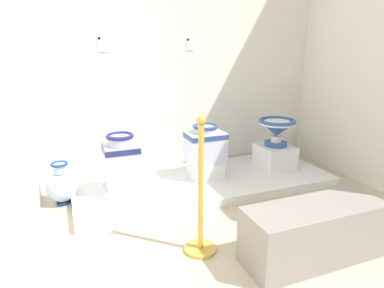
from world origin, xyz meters
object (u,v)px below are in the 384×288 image
(antique_toilet_leftmost, at_px, (205,143))
(info_placard_first, at_px, (103,43))
(antique_toilet_squat_floral, at_px, (277,128))
(antique_toilet_pale_glazed, at_px, (121,160))
(decorative_vase_corner, at_px, (62,186))
(museum_bench, at_px, (313,232))
(plinth_block_pale_glazed, at_px, (123,189))
(stanchion_post_near_left, at_px, (201,210))
(plinth_block_leftmost, at_px, (205,169))
(info_placard_second, at_px, (191,44))
(plinth_block_squat_floral, at_px, (275,157))

(antique_toilet_leftmost, bearing_deg, info_placard_first, 151.38)
(antique_toilet_squat_floral, bearing_deg, antique_toilet_leftmost, 177.44)
(antique_toilet_pale_glazed, height_order, decorative_vase_corner, antique_toilet_pale_glazed)
(antique_toilet_leftmost, bearing_deg, museum_bench, -83.53)
(plinth_block_pale_glazed, relative_size, stanchion_post_near_left, 0.37)
(decorative_vase_corner, relative_size, museum_bench, 0.41)
(antique_toilet_leftmost, relative_size, stanchion_post_near_left, 0.40)
(plinth_block_leftmost, distance_m, stanchion_post_near_left, 1.23)
(antique_toilet_pale_glazed, bearing_deg, decorative_vase_corner, 163.08)
(info_placard_second, height_order, museum_bench, info_placard_second)
(plinth_block_squat_floral, height_order, info_placard_first, info_placard_first)
(decorative_vase_corner, height_order, stanchion_post_near_left, stanchion_post_near_left)
(plinth_block_squat_floral, bearing_deg, antique_toilet_leftmost, 177.44)
(antique_toilet_leftmost, xyz_separation_m, info_placard_first, (-0.90, 0.49, 1.00))
(info_placard_first, xyz_separation_m, info_placard_second, (0.93, -0.00, -0.00))
(plinth_block_pale_glazed, xyz_separation_m, info_placard_first, (-0.01, 0.59, 1.33))
(plinth_block_leftmost, relative_size, plinth_block_squat_floral, 0.84)
(plinth_block_squat_floral, bearing_deg, antique_toilet_squat_floral, -135.00)
(antique_toilet_squat_floral, relative_size, info_placard_second, 2.99)
(plinth_block_pale_glazed, distance_m, museum_bench, 1.72)
(decorative_vase_corner, relative_size, stanchion_post_near_left, 0.41)
(plinth_block_squat_floral, height_order, decorative_vase_corner, decorative_vase_corner)
(antique_toilet_leftmost, height_order, museum_bench, antique_toilet_leftmost)
(antique_toilet_leftmost, bearing_deg, decorative_vase_corner, 177.57)
(plinth_block_squat_floral, height_order, stanchion_post_near_left, stanchion_post_near_left)
(antique_toilet_pale_glazed, xyz_separation_m, decorative_vase_corner, (-0.53, 0.16, -0.24))
(plinth_block_squat_floral, bearing_deg, museum_bench, -115.56)
(antique_toilet_pale_glazed, xyz_separation_m, info_placard_second, (0.92, 0.59, 1.03))
(antique_toilet_pale_glazed, distance_m, stanchion_post_near_left, 1.07)
(antique_toilet_squat_floral, bearing_deg, antique_toilet_pale_glazed, -177.88)
(info_placard_first, relative_size, info_placard_second, 1.16)
(plinth_block_leftmost, xyz_separation_m, antique_toilet_leftmost, (0.00, -0.00, 0.29))
(plinth_block_pale_glazed, distance_m, decorative_vase_corner, 0.56)
(decorative_vase_corner, bearing_deg, plinth_block_leftmost, -2.43)
(antique_toilet_leftmost, height_order, info_placard_first, info_placard_first)
(antique_toilet_pale_glazed, relative_size, info_placard_first, 3.17)
(antique_toilet_pale_glazed, distance_m, info_placard_first, 1.19)
(info_placard_first, xyz_separation_m, decorative_vase_corner, (-0.52, -0.43, -1.27))
(antique_toilet_squat_floral, height_order, decorative_vase_corner, antique_toilet_squat_floral)
(plinth_block_pale_glazed, bearing_deg, antique_toilet_leftmost, 6.57)
(plinth_block_squat_floral, relative_size, antique_toilet_squat_floral, 0.94)
(info_placard_first, height_order, stanchion_post_near_left, info_placard_first)
(stanchion_post_near_left, height_order, museum_bench, stanchion_post_near_left)
(plinth_block_leftmost, distance_m, info_placard_first, 1.64)
(decorative_vase_corner, bearing_deg, antique_toilet_squat_floral, -2.48)
(antique_toilet_squat_floral, distance_m, info_placard_second, 1.33)
(decorative_vase_corner, bearing_deg, info_placard_first, 39.68)
(info_placard_second, bearing_deg, plinth_block_squat_floral, -32.91)
(info_placard_second, xyz_separation_m, stanchion_post_near_left, (-0.55, -1.59, -1.13))
(antique_toilet_squat_floral, height_order, info_placard_second, info_placard_second)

